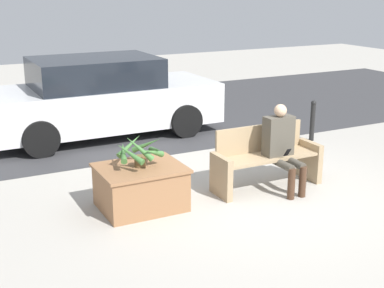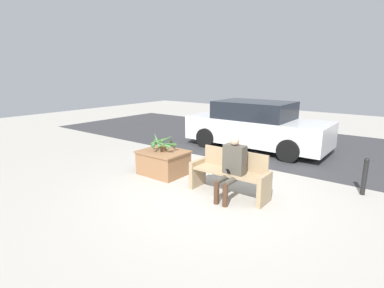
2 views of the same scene
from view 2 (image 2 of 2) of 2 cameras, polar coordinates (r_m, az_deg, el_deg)
name	(u,v)px [view 2 (image 2 of 2)]	position (r m, az deg, el deg)	size (l,w,h in m)	color
ground_plane	(212,195)	(6.19, 3.81, -9.66)	(30.00, 30.00, 0.00)	#ADA89E
road_surface	(298,146)	(10.78, 19.55, -0.30)	(20.00, 6.00, 0.01)	#38383A
bench	(230,174)	(6.13, 7.25, -5.64)	(1.64, 0.51, 0.89)	tan
person_seated	(232,165)	(5.83, 7.63, -3.98)	(0.43, 0.64, 1.25)	#4C473D
planter_box	(163,162)	(7.33, -5.46, -3.39)	(1.11, 0.90, 0.58)	#936642
potted_plant	(163,142)	(7.20, -5.63, 0.32)	(0.64, 0.64, 0.48)	brown
parked_car	(256,126)	(9.90, 12.09, 3.42)	(4.48, 1.98, 1.53)	silver
bollard_post	(365,176)	(6.98, 30.05, -5.24)	(0.10, 0.10, 0.78)	black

